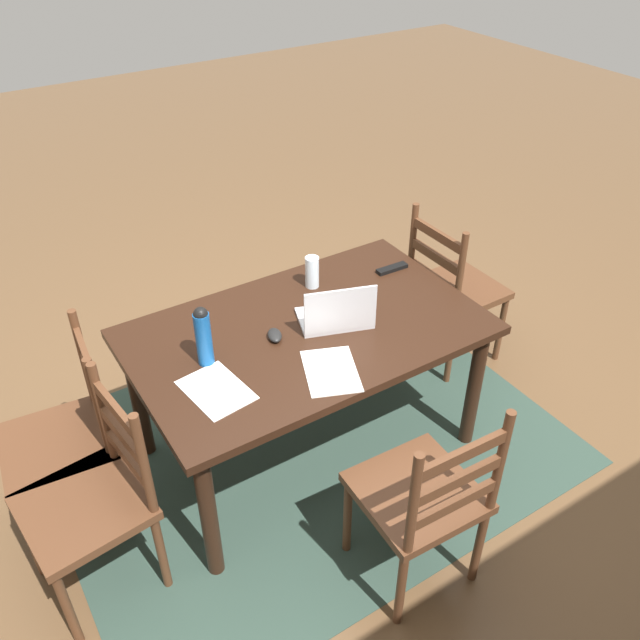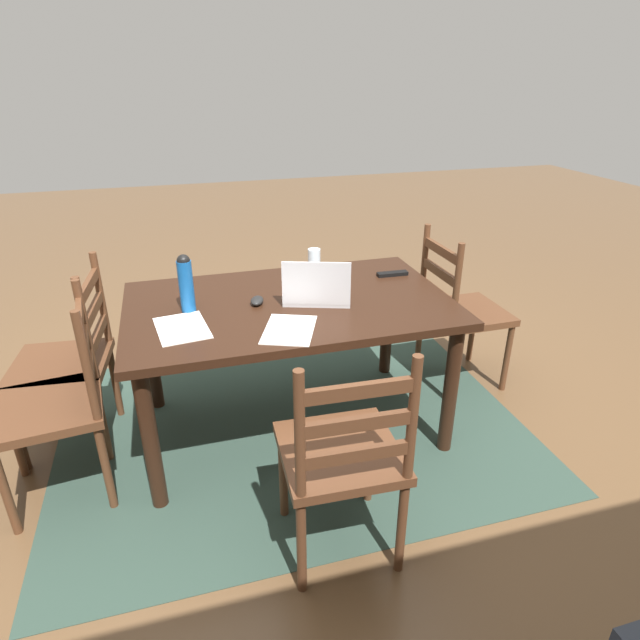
# 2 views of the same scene
# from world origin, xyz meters

# --- Properties ---
(ground_plane) EXTENTS (14.00, 14.00, 0.00)m
(ground_plane) POSITION_xyz_m (0.00, 0.00, 0.00)
(ground_plane) COLOR brown
(area_rug) EXTENTS (2.42, 1.83, 0.01)m
(area_rug) POSITION_xyz_m (0.00, 0.00, 0.00)
(area_rug) COLOR #2D4238
(area_rug) RESTS_ON ground
(dining_table) EXTENTS (1.56, 0.96, 0.73)m
(dining_table) POSITION_xyz_m (0.00, 0.00, 0.65)
(dining_table) COLOR black
(dining_table) RESTS_ON ground
(chair_far_head) EXTENTS (0.46, 0.46, 0.95)m
(chair_far_head) POSITION_xyz_m (0.00, 0.85, 0.46)
(chair_far_head) COLOR #56331E
(chair_far_head) RESTS_ON ground
(chair_right_near) EXTENTS (0.48, 0.48, 0.95)m
(chair_right_near) POSITION_xyz_m (1.07, -0.19, 0.46)
(chair_right_near) COLOR #56331E
(chair_right_near) RESTS_ON ground
(chair_right_far) EXTENTS (0.49, 0.49, 0.95)m
(chair_right_far) POSITION_xyz_m (1.07, 0.19, 0.46)
(chair_right_far) COLOR #56331E
(chair_right_far) RESTS_ON ground
(chair_left_near) EXTENTS (0.44, 0.44, 0.95)m
(chair_left_near) POSITION_xyz_m (-1.07, -0.19, 0.46)
(chair_left_near) COLOR #56331E
(chair_left_near) RESTS_ON ground
(laptop) EXTENTS (0.37, 0.31, 0.23)m
(laptop) POSITION_xyz_m (-0.13, 0.05, 0.79)
(laptop) COLOR silver
(laptop) RESTS_ON dining_table
(water_bottle) EXTENTS (0.07, 0.07, 0.27)m
(water_bottle) POSITION_xyz_m (0.48, -0.02, 0.88)
(water_bottle) COLOR #145199
(water_bottle) RESTS_ON dining_table
(drinking_glass) EXTENTS (0.07, 0.07, 0.16)m
(drinking_glass) POSITION_xyz_m (-0.20, -0.28, 0.81)
(drinking_glass) COLOR silver
(drinking_glass) RESTS_ON dining_table
(computer_mouse) EXTENTS (0.09, 0.11, 0.03)m
(computer_mouse) POSITION_xyz_m (0.16, -0.01, 0.75)
(computer_mouse) COLOR black
(computer_mouse) RESTS_ON dining_table
(tv_remote) EXTENTS (0.17, 0.05, 0.02)m
(tv_remote) POSITION_xyz_m (-0.62, -0.19, 0.74)
(tv_remote) COLOR black
(tv_remote) RESTS_ON dining_table
(paper_stack_left) EXTENTS (0.31, 0.35, 0.00)m
(paper_stack_left) POSITION_xyz_m (0.07, 0.31, 0.74)
(paper_stack_left) COLOR white
(paper_stack_left) RESTS_ON dining_table
(paper_stack_right) EXTENTS (0.25, 0.32, 0.00)m
(paper_stack_right) POSITION_xyz_m (0.52, 0.16, 0.74)
(paper_stack_right) COLOR white
(paper_stack_right) RESTS_ON dining_table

